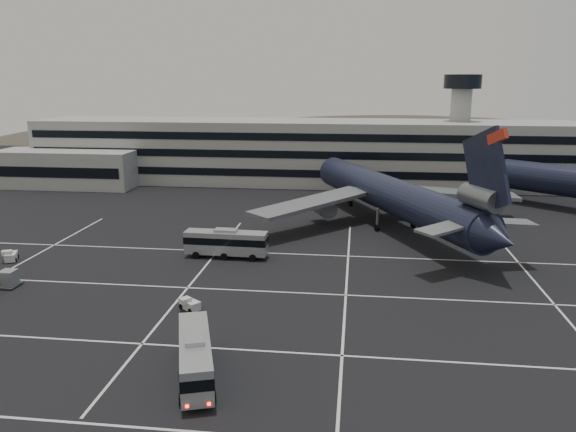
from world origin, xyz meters
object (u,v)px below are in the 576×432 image
object	(u,v)px
tug_a	(11,256)
trijet_main	(392,195)
bus_far	(226,242)
bus_near	(195,355)

from	to	relation	value
tug_a	trijet_main	bearing A→B (deg)	1.95
trijet_main	bus_far	xyz separation A→B (m)	(-22.64, -18.44, -3.12)
bus_far	bus_near	bearing A→B (deg)	-169.54
bus_near	bus_far	size ratio (longest dim) A/B	0.98
trijet_main	bus_far	bearing A→B (deg)	-165.78
trijet_main	tug_a	world-z (taller)	trijet_main
trijet_main	bus_near	distance (m)	52.39
bus_near	tug_a	bearing A→B (deg)	123.68
trijet_main	bus_far	distance (m)	29.36
bus_near	trijet_main	bearing A→B (deg)	52.04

